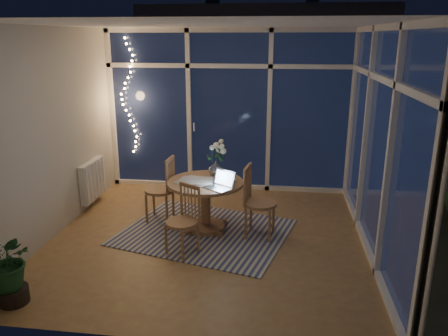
{
  "coord_description": "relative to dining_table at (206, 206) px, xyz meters",
  "views": [
    {
      "loc": [
        0.84,
        -5.03,
        2.47
      ],
      "look_at": [
        0.15,
        0.25,
        0.86
      ],
      "focal_mm": 35.0,
      "sensor_mm": 36.0,
      "label": 1
    }
  ],
  "objects": [
    {
      "name": "floor",
      "position": [
        0.09,
        -0.25,
        -0.34
      ],
      "size": [
        4.0,
        4.0,
        0.0
      ],
      "primitive_type": "plane",
      "color": "#8C5B3D",
      "rests_on": "ground"
    },
    {
      "name": "ceiling",
      "position": [
        0.09,
        -0.25,
        2.26
      ],
      "size": [
        4.0,
        4.0,
        0.0
      ],
      "primitive_type": "plane",
      "color": "white",
      "rests_on": "wall_back"
    },
    {
      "name": "wall_back",
      "position": [
        0.09,
        1.75,
        0.96
      ],
      "size": [
        4.0,
        0.04,
        2.6
      ],
      "primitive_type": "cube",
      "color": "beige",
      "rests_on": "floor"
    },
    {
      "name": "wall_front",
      "position": [
        0.09,
        -2.25,
        0.96
      ],
      "size": [
        4.0,
        0.04,
        2.6
      ],
      "primitive_type": "cube",
      "color": "beige",
      "rests_on": "floor"
    },
    {
      "name": "wall_left",
      "position": [
        -1.91,
        -0.25,
        0.96
      ],
      "size": [
        0.04,
        4.0,
        2.6
      ],
      "primitive_type": "cube",
      "color": "beige",
      "rests_on": "floor"
    },
    {
      "name": "wall_right",
      "position": [
        2.09,
        -0.25,
        0.96
      ],
      "size": [
        0.04,
        4.0,
        2.6
      ],
      "primitive_type": "cube",
      "color": "beige",
      "rests_on": "floor"
    },
    {
      "name": "window_wall_back",
      "position": [
        0.09,
        1.71,
        0.96
      ],
      "size": [
        4.0,
        0.1,
        2.6
      ],
      "primitive_type": "cube",
      "color": "white",
      "rests_on": "floor"
    },
    {
      "name": "window_wall_right",
      "position": [
        2.05,
        -0.25,
        0.96
      ],
      "size": [
        0.1,
        4.0,
        2.6
      ],
      "primitive_type": "cube",
      "color": "white",
      "rests_on": "floor"
    },
    {
      "name": "radiator",
      "position": [
        -1.85,
        0.65,
        0.06
      ],
      "size": [
        0.1,
        0.7,
        0.58
      ],
      "primitive_type": "cube",
      "color": "white",
      "rests_on": "wall_left"
    },
    {
      "name": "fairy_lights",
      "position": [
        -1.56,
        1.63,
        1.19
      ],
      "size": [
        0.24,
        0.1,
        1.85
      ],
      "primitive_type": null,
      "color": "#FFB566",
      "rests_on": "window_wall_back"
    },
    {
      "name": "garden_patio",
      "position": [
        0.59,
        4.75,
        -0.4
      ],
      "size": [
        12.0,
        6.0,
        0.1
      ],
      "primitive_type": "cube",
      "color": "black",
      "rests_on": "ground"
    },
    {
      "name": "garden_fence",
      "position": [
        0.09,
        5.25,
        0.56
      ],
      "size": [
        11.0,
        0.08,
        1.8
      ],
      "primitive_type": "cube",
      "color": "#312212",
      "rests_on": "ground"
    },
    {
      "name": "neighbour_roof",
      "position": [
        0.39,
        8.25,
        1.86
      ],
      "size": [
        7.0,
        3.0,
        2.2
      ],
      "primitive_type": "cube",
      "color": "#363A41",
      "rests_on": "ground"
    },
    {
      "name": "garden_shrubs",
      "position": [
        -0.71,
        3.15,
        0.11
      ],
      "size": [
        0.9,
        0.9,
        0.9
      ],
      "primitive_type": "sphere",
      "color": "black",
      "rests_on": "ground"
    },
    {
      "name": "rug",
      "position": [
        0.0,
        -0.1,
        -0.33
      ],
      "size": [
        2.43,
        2.13,
        0.01
      ],
      "primitive_type": "cube",
      "rotation": [
        0.0,
        0.0,
        -0.26
      ],
      "color": "beige",
      "rests_on": "floor"
    },
    {
      "name": "dining_table",
      "position": [
        0.0,
        0.0,
        0.0
      ],
      "size": [
        1.21,
        1.21,
        0.68
      ],
      "primitive_type": "cylinder",
      "rotation": [
        0.0,
        0.0,
        -0.26
      ],
      "color": "#976244",
      "rests_on": "floor"
    },
    {
      "name": "chair_left",
      "position": [
        -0.69,
        0.23,
        0.12
      ],
      "size": [
        0.45,
        0.45,
        0.92
      ],
      "primitive_type": "cube",
      "rotation": [
        0.0,
        0.0,
        -1.63
      ],
      "color": "#976244",
      "rests_on": "floor"
    },
    {
      "name": "chair_right",
      "position": [
        0.72,
        -0.12,
        0.14
      ],
      "size": [
        0.5,
        0.5,
        0.95
      ],
      "primitive_type": "cube",
      "rotation": [
        0.0,
        0.0,
        1.43
      ],
      "color": "#976244",
      "rests_on": "floor"
    },
    {
      "name": "chair_front",
      "position": [
        -0.16,
        -0.71,
        0.08
      ],
      "size": [
        0.54,
        0.54,
        0.84
      ],
      "primitive_type": "cube",
      "rotation": [
        0.0,
        0.0,
        -0.54
      ],
      "color": "#976244",
      "rests_on": "floor"
    },
    {
      "name": "laptop",
      "position": [
        0.2,
        -0.26,
        0.45
      ],
      "size": [
        0.42,
        0.41,
        0.23
      ],
      "primitive_type": null,
      "rotation": [
        0.0,
        0.0,
        -0.62
      ],
      "color": "silver",
      "rests_on": "dining_table"
    },
    {
      "name": "flower_vase",
      "position": [
        0.1,
        0.27,
        0.44
      ],
      "size": [
        0.25,
        0.25,
        0.21
      ],
      "primitive_type": "imported",
      "rotation": [
        0.0,
        0.0,
        -0.26
      ],
      "color": "white",
      "rests_on": "dining_table"
    },
    {
      "name": "bowl",
      "position": [
        0.32,
        0.03,
        0.36
      ],
      "size": [
        0.19,
        0.19,
        0.04
      ],
      "primitive_type": "imported",
      "rotation": [
        0.0,
        0.0,
        -0.26
      ],
      "color": "silver",
      "rests_on": "dining_table"
    },
    {
      "name": "newspapers",
      "position": [
        -0.12,
        -0.0,
        0.35
      ],
      "size": [
        0.46,
        0.37,
        0.02
      ],
      "primitive_type": "cube",
      "rotation": [
        0.0,
        0.0,
        -0.12
      ],
      "color": "beige",
      "rests_on": "dining_table"
    },
    {
      "name": "phone",
      "position": [
        0.1,
        -0.16,
        0.34
      ],
      "size": [
        0.1,
        0.05,
        0.01
      ],
      "primitive_type": "cube",
      "rotation": [
        0.0,
        0.0,
        0.03
      ],
      "color": "black",
      "rests_on": "dining_table"
    },
    {
      "name": "potted_plant",
      "position": [
        -1.56,
        -1.9,
        0.04
      ],
      "size": [
        0.56,
        0.49,
        0.76
      ],
      "primitive_type": "imported",
      "rotation": [
        0.0,
        0.0,
        -0.04
      ],
      "color": "#184321",
      "rests_on": "floor"
    }
  ]
}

